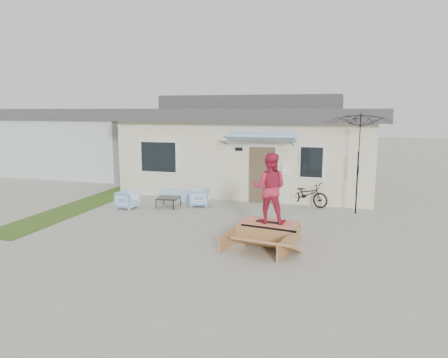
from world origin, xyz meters
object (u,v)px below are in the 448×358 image
(coffee_table, at_px, (168,202))
(skateboard, at_px, (269,222))
(patio_umbrella, at_px, (358,162))
(armchair_right, at_px, (199,197))
(skate_ramp, at_px, (268,232))
(loveseat, at_px, (179,192))
(armchair_left, at_px, (128,199))
(bicycle, at_px, (307,192))
(skater, at_px, (270,187))

(coffee_table, height_order, skateboard, skateboard)
(patio_umbrella, bearing_deg, armchair_right, -175.27)
(patio_umbrella, distance_m, skate_ramp, 4.66)
(patio_umbrella, bearing_deg, loveseat, 177.04)
(armchair_left, relative_size, coffee_table, 0.92)
(coffee_table, relative_size, skateboard, 1.00)
(bicycle, distance_m, patio_umbrella, 2.19)
(loveseat, bearing_deg, skater, 140.72)
(skateboard, bearing_deg, coffee_table, 154.38)
(bicycle, bearing_deg, patio_umbrella, -88.70)
(skate_ramp, xyz_separation_m, skater, (0.01, 0.05, 1.22))
(coffee_table, distance_m, skater, 5.16)
(bicycle, bearing_deg, armchair_right, 129.34)
(coffee_table, relative_size, patio_umbrella, 0.27)
(skateboard, xyz_separation_m, skater, (0.00, -0.00, 0.95))
(armchair_left, height_order, skate_ramp, armchair_left)
(skater, bearing_deg, coffee_table, -34.80)
(loveseat, height_order, armchair_left, armchair_left)
(armchair_left, xyz_separation_m, skate_ramp, (5.45, -2.27, -0.09))
(armchair_right, relative_size, skateboard, 0.94)
(skate_ramp, height_order, skater, skater)
(armchair_left, xyz_separation_m, armchair_right, (2.31, 1.05, 0.01))
(bicycle, height_order, skateboard, bicycle)
(armchair_left, relative_size, skateboard, 0.92)
(loveseat, relative_size, armchair_right, 2.15)
(loveseat, height_order, skateboard, loveseat)
(armchair_right, distance_m, skate_ramp, 4.57)
(armchair_right, height_order, skateboard, armchair_right)
(armchair_right, bearing_deg, patio_umbrella, 81.81)
(coffee_table, bearing_deg, loveseat, 95.56)
(bicycle, height_order, patio_umbrella, patio_umbrella)
(patio_umbrella, distance_m, skater, 4.37)
(skate_ramp, bearing_deg, armchair_left, 166.78)
(armchair_left, xyz_separation_m, patio_umbrella, (7.75, 1.50, 1.41))
(armchair_left, bearing_deg, loveseat, -25.77)
(armchair_left, distance_m, skate_ramp, 5.90)
(skateboard, bearing_deg, armchair_left, 166.15)
(loveseat, xyz_separation_m, skateboard, (4.27, -4.06, 0.22))
(patio_umbrella, relative_size, skate_ramp, 1.37)
(loveseat, height_order, armchair_right, armchair_right)
(bicycle, bearing_deg, armchair_left, 132.41)
(patio_umbrella, xyz_separation_m, skater, (-2.29, -3.72, -0.28))
(coffee_table, bearing_deg, armchair_left, -156.48)
(armchair_left, distance_m, skater, 6.00)
(skateboard, relative_size, skater, 0.40)
(loveseat, relative_size, coffee_table, 2.03)
(loveseat, xyz_separation_m, skate_ramp, (4.27, -4.10, -0.05))
(loveseat, bearing_deg, armchair_right, 149.30)
(armchair_left, height_order, coffee_table, armchair_left)
(coffee_table, bearing_deg, bicycle, 18.61)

